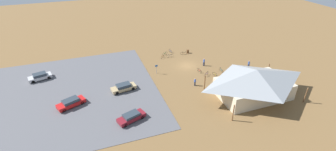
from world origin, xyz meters
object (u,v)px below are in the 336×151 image
Objects in this scene: bicycle_black_front_row at (184,53)px; bicycle_silver_yard_left at (170,56)px; car_silver_end_stall at (40,76)px; visitor_near_lot at (249,64)px; lot_sign at (156,68)px; bicycle_yellow_near_sign at (215,74)px; bicycle_purple_lone_east at (206,74)px; bicycle_red_back_row at (199,71)px; visitor_by_pavilion at (204,62)px; bicycle_blue_yard_center at (170,51)px; car_red_by_curb at (71,103)px; trash_bin at (188,51)px; car_maroon_back_corner at (131,117)px; bicycle_orange_edge_north at (163,57)px; car_tan_inner_stall at (124,87)px; visitor_at_bikes at (195,82)px; bicycle_green_yard_right at (165,54)px; bicycle_teal_trailside at (221,70)px; bike_pavilion at (255,82)px.

bicycle_silver_yard_left reaches higher than bicycle_black_front_row.
car_silver_end_stall is 45.57m from visitor_near_lot.
bicycle_silver_yard_left is 1.04× the size of visitor_near_lot.
lot_sign is 1.24× the size of bicycle_yellow_near_sign.
bicycle_silver_yard_left is 12.13m from bicycle_purple_lone_east.
visitor_by_pavilion is (-2.36, -2.55, 0.60)m from bicycle_red_back_row.
visitor_near_lot is (-13.98, 13.81, 0.55)m from bicycle_blue_yard_center.
bicycle_silver_yard_left is 13.47m from bicycle_yellow_near_sign.
car_red_by_curb is 2.99× the size of visitor_near_lot.
bicycle_blue_yard_center is at bearing -23.91° from trash_bin.
visitor_near_lot is (-10.85, -0.17, 0.51)m from bicycle_purple_lone_east.
car_red_by_curb is 1.04× the size of car_maroon_back_corner.
bicycle_purple_lone_east reaches higher than bicycle_orange_edge_north.
bicycle_blue_yard_center reaches higher than bicycle_orange_edge_north.
bicycle_black_front_row is (1.35, 0.48, -0.07)m from trash_bin.
visitor_near_lot is (-28.75, -0.01, 0.16)m from car_tan_inner_stall.
bicycle_purple_lone_east is at bearing -145.07° from visitor_at_bikes.
bicycle_yellow_near_sign reaches higher than bicycle_silver_yard_left.
bicycle_silver_yard_left is at bearing -50.02° from visitor_by_pavilion.
lot_sign is 11.71m from bicycle_blue_yard_center.
bicycle_green_yard_right is 15.88m from visitor_at_bikes.
bicycle_teal_trailside is at bearing 111.21° from bicycle_black_front_row.
car_silver_end_stall is 2.81× the size of visitor_near_lot.
bike_pavilion reaches higher than visitor_at_bikes.
bicycle_teal_trailside is at bearing -172.50° from bicycle_purple_lone_east.
bicycle_yellow_near_sign is at bearing 121.90° from bicycle_orange_edge_north.
car_red_by_curb is (32.10, -7.92, -2.34)m from bike_pavilion.
bicycle_yellow_near_sign is (-6.55, 13.79, 0.01)m from bicycle_green_yard_right.
car_maroon_back_corner is 2.88× the size of visitor_near_lot.
bicycle_yellow_near_sign is 1.11× the size of bicycle_blue_yard_center.
trash_bin is at bearing -176.75° from car_silver_end_stall.
bicycle_orange_edge_north is (5.70, 0.12, -0.03)m from bicycle_black_front_row.
bike_pavilion is 8.97× the size of visitor_near_lot.
bicycle_black_front_row is 0.92× the size of visitor_by_pavilion.
bicycle_yellow_near_sign is at bearing 131.51° from bicycle_red_back_row.
bicycle_teal_trailside is 21.84m from car_tan_inner_stall.
bike_pavilion is at bearing 116.60° from bicycle_orange_edge_north.
bicycle_yellow_near_sign reaches higher than bicycle_black_front_row.
bicycle_black_front_row is (4.95, -21.40, -2.70)m from bike_pavilion.
bicycle_black_front_row is 11.98m from bicycle_teal_trailside.
visitor_near_lot is at bearing 134.32° from bicycle_black_front_row.
car_red_by_curb is 9.85m from car_tan_inner_stall.
bicycle_green_yard_right is 28.77m from car_silver_end_stall.
bicycle_teal_trailside is 1.06× the size of visitor_at_bikes.
bicycle_black_front_row is at bearing -88.05° from bicycle_purple_lone_east.
car_red_by_curb is (29.13, 1.01, 0.35)m from bicycle_yellow_near_sign.
lot_sign is 1.33× the size of visitor_at_bikes.
car_red_by_curb is at bearing 2.92° from visitor_near_lot.
bicycle_purple_lone_east is 0.87× the size of bicycle_red_back_row.
car_maroon_back_corner is (13.40, 22.16, 0.33)m from bicycle_green_yard_right.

